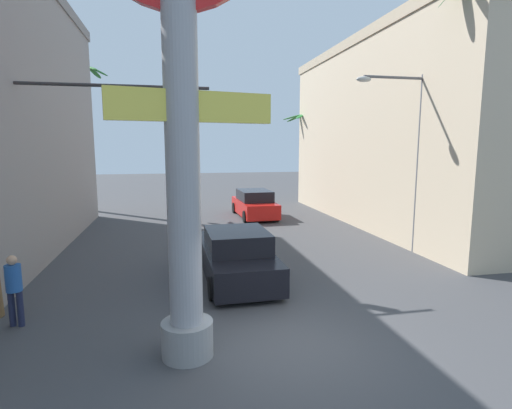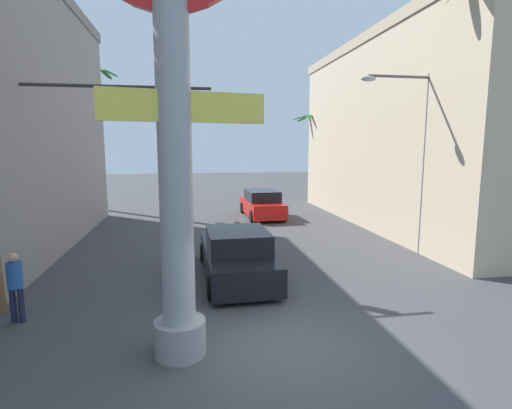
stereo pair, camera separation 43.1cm
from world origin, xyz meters
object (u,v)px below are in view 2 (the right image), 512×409
Objects in this scene: traffic_light_mast at (82,141)px; palm_tree_far_left at (98,127)px; pedestrian_curb_left at (15,282)px; palm_tree_far_right at (315,147)px; car_far at (262,204)px; palm_tree_near_right at (470,97)px; car_lead at (237,255)px; street_lamp at (415,145)px; neon_sign_pole at (174,100)px.

palm_tree_far_left is (-2.29, 13.58, 1.00)m from traffic_light_mast.
palm_tree_far_right is at bearing 54.29° from pedestrian_curb_left.
car_far is 0.52× the size of palm_tree_far_left.
traffic_light_mast is 0.67× the size of palm_tree_far_left.
palm_tree_far_left is 20.56m from palm_tree_near_right.
palm_tree_far_right is (14.47, 1.40, -1.19)m from palm_tree_far_left.
car_lead is 0.58× the size of palm_tree_far_left.
palm_tree_far_left is 1.37× the size of palm_tree_far_right.
palm_tree_far_left reaches higher than street_lamp.
palm_tree_far_left is at bearing 115.42° from car_lead.
traffic_light_mast reaches higher than pedestrian_curb_left.
palm_tree_far_right is 22.60m from pedestrian_curb_left.
neon_sign_pole reaches higher than street_lamp.
car_lead is at bearing -64.58° from palm_tree_far_left.
street_lamp is 2.51m from palm_tree_near_right.
neon_sign_pole is 16.18m from car_far.
traffic_light_mast is (-2.89, 5.32, -0.67)m from neon_sign_pole.
traffic_light_mast is 1.29× the size of car_far.
neon_sign_pole is 6.09m from traffic_light_mast.
street_lamp is 18.78m from palm_tree_far_left.
traffic_light_mast is 0.64× the size of palm_tree_near_right.
neon_sign_pole is 6.38m from car_lead.
street_lamp is at bearing 3.76° from traffic_light_mast.
car_far is 0.49× the size of palm_tree_near_right.
neon_sign_pole reaches higher than palm_tree_far_right.
traffic_light_mast is 12.63m from car_far.
neon_sign_pole is 5.86m from pedestrian_curb_left.
pedestrian_curb_left is at bearing -85.22° from palm_tree_far_left.
pedestrian_curb_left is at bearing -125.71° from palm_tree_far_right.
traffic_light_mast is at bearing 74.46° from pedestrian_curb_left.
palm_tree_far_right reaches higher than car_far.
palm_tree_near_right is at bearing -45.73° from palm_tree_far_left.
car_far is at bearing 57.42° from pedestrian_curb_left.
palm_tree_far_left is at bearing 157.88° from car_far.
street_lamp is 1.29× the size of car_lead.
palm_tree_far_right is at bearing 65.43° from neon_sign_pole.
palm_tree_far_right is at bearing 5.54° from palm_tree_far_left.
car_lead is at bearing -104.82° from car_far.
pedestrian_curb_left is (-8.22, -12.86, 0.23)m from car_far.
car_lead is (-6.82, -1.57, -3.40)m from street_lamp.
traffic_light_mast is 12.19m from palm_tree_near_right.
palm_tree_near_right is at bearing -2.40° from car_lead.
palm_tree_near_right is at bearing -5.41° from traffic_light_mast.
neon_sign_pole is 5.87× the size of pedestrian_curb_left.
street_lamp reaches higher than car_far.
car_far is at bearing -132.36° from palm_tree_far_right.
palm_tree_far_left is at bearing 94.78° from pedestrian_curb_left.
palm_tree_near_right is at bearing -70.24° from street_lamp.
street_lamp is 0.75× the size of palm_tree_far_left.
street_lamp reaches higher than palm_tree_far_right.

